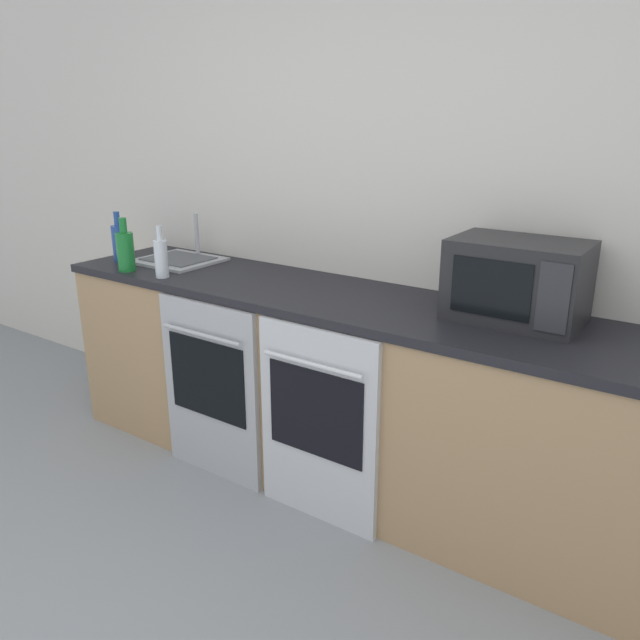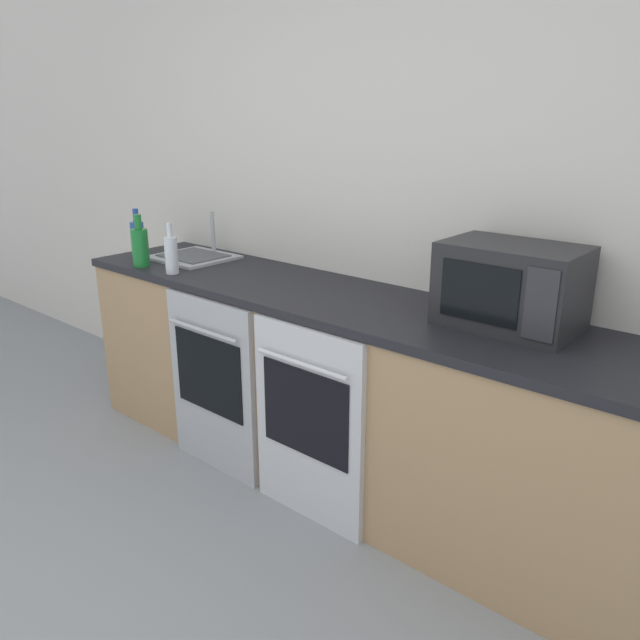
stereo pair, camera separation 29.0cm
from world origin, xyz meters
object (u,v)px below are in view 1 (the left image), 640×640
object	(u,v)px
microwave	(517,281)
bottle_blue	(119,242)
oven_right	(317,426)
sink	(179,259)
bottle_clear	(161,257)
oven_left	(210,390)
bottle_green	(125,250)

from	to	relation	value
microwave	bottle_blue	bearing A→B (deg)	-174.23
oven_right	bottle_blue	world-z (taller)	bottle_blue
microwave	sink	distance (m)	1.86
oven_right	bottle_clear	xyz separation A→B (m)	(-1.01, 0.10, 0.58)
bottle_blue	sink	world-z (taller)	bottle_blue
bottle_blue	oven_left	bearing A→B (deg)	-14.23
bottle_clear	oven_left	bearing A→B (deg)	-14.50
bottle_green	sink	distance (m)	0.32
oven_right	sink	world-z (taller)	sink
oven_left	microwave	size ratio (longest dim) A/B	1.75
oven_left	bottle_blue	bearing A→B (deg)	165.77
oven_left	bottle_clear	xyz separation A→B (m)	(-0.39, 0.10, 0.58)
bottle_blue	sink	distance (m)	0.34
bottle_clear	sink	size ratio (longest dim) A/B	0.61
sink	microwave	bearing A→B (deg)	1.26
bottle_blue	sink	bearing A→B (deg)	32.18
oven_right	bottle_blue	size ratio (longest dim) A/B	3.25
oven_right	bottle_green	xyz separation A→B (m)	(-1.27, 0.09, 0.59)
oven_left	microwave	bearing A→B (deg)	18.68
oven_right	sink	distance (m)	1.35
oven_left	bottle_blue	distance (m)	1.06
bottle_green	bottle_blue	bearing A→B (deg)	149.03
oven_right	bottle_blue	xyz separation A→B (m)	(-1.48, 0.22, 0.59)
bottle_green	oven_right	bearing A→B (deg)	-4.06
oven_right	microwave	bearing A→B (deg)	33.53
bottle_green	bottle_clear	world-z (taller)	bottle_green
microwave	sink	world-z (taller)	microwave
bottle_green	bottle_clear	size ratio (longest dim) A/B	1.07
bottle_clear	microwave	bearing A→B (deg)	11.29
bottle_clear	sink	distance (m)	0.36
microwave	bottle_clear	size ratio (longest dim) A/B	1.97
microwave	bottle_blue	distance (m)	2.14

